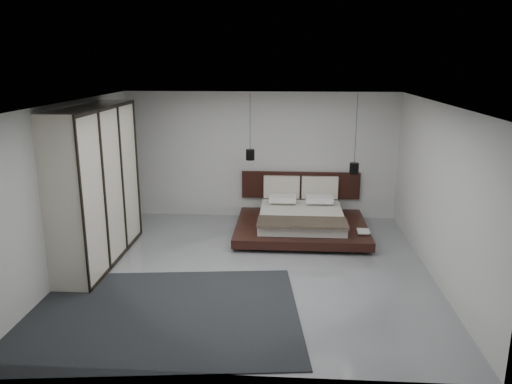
# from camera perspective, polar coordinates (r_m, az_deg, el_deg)

# --- Properties ---
(floor) EXTENTS (6.00, 6.00, 0.00)m
(floor) POSITION_cam_1_polar(r_m,az_deg,el_deg) (8.63, -0.59, -8.71)
(floor) COLOR gray
(floor) RESTS_ON ground
(ceiling) EXTENTS (6.00, 6.00, 0.00)m
(ceiling) POSITION_cam_1_polar(r_m,az_deg,el_deg) (7.94, -0.64, 10.16)
(ceiling) COLOR white
(ceiling) RESTS_ON wall_back
(wall_back) EXTENTS (6.00, 0.00, 6.00)m
(wall_back) POSITION_cam_1_polar(r_m,az_deg,el_deg) (11.10, 0.56, 4.18)
(wall_back) COLOR silver
(wall_back) RESTS_ON floor
(wall_front) EXTENTS (6.00, 0.00, 6.00)m
(wall_front) POSITION_cam_1_polar(r_m,az_deg,el_deg) (5.33, -3.08, -7.73)
(wall_front) COLOR silver
(wall_front) RESTS_ON floor
(wall_left) EXTENTS (0.00, 6.00, 6.00)m
(wall_left) POSITION_cam_1_polar(r_m,az_deg,el_deg) (8.91, -20.23, 0.62)
(wall_left) COLOR silver
(wall_left) RESTS_ON floor
(wall_right) EXTENTS (0.00, 6.00, 6.00)m
(wall_right) POSITION_cam_1_polar(r_m,az_deg,el_deg) (8.49, 20.01, -0.03)
(wall_right) COLOR silver
(wall_right) RESTS_ON floor
(lattice_screen) EXTENTS (0.05, 0.90, 2.60)m
(lattice_screen) POSITION_cam_1_polar(r_m,az_deg,el_deg) (11.14, -14.95, 3.20)
(lattice_screen) COLOR black
(lattice_screen) RESTS_ON floor
(bed) EXTENTS (2.62, 2.33, 1.05)m
(bed) POSITION_cam_1_polar(r_m,az_deg,el_deg) (10.31, 5.18, -3.15)
(bed) COLOR black
(bed) RESTS_ON floor
(book_lower) EXTENTS (0.26, 0.31, 0.03)m
(book_lower) POSITION_cam_1_polar(r_m,az_deg,el_deg) (9.80, 11.59, -4.48)
(book_lower) COLOR #99724C
(book_lower) RESTS_ON bed
(book_upper) EXTENTS (0.24, 0.32, 0.02)m
(book_upper) POSITION_cam_1_polar(r_m,az_deg,el_deg) (9.77, 11.51, -4.40)
(book_upper) COLOR #99724C
(book_upper) RESTS_ON book_lower
(pendant_left) EXTENTS (0.18, 0.18, 1.37)m
(pendant_left) POSITION_cam_1_polar(r_m,az_deg,el_deg) (10.41, -0.67, 4.30)
(pendant_left) COLOR black
(pendant_left) RESTS_ON ceiling
(pendant_right) EXTENTS (0.19, 0.19, 1.64)m
(pendant_right) POSITION_cam_1_polar(r_m,az_deg,el_deg) (10.52, 11.15, 2.68)
(pendant_right) COLOR black
(pendant_right) RESTS_ON ceiling
(wardrobe) EXTENTS (0.65, 2.76, 2.71)m
(wardrobe) POSITION_cam_1_polar(r_m,az_deg,el_deg) (9.02, -17.85, 0.70)
(wardrobe) COLOR beige
(wardrobe) RESTS_ON floor
(rug) EXTENTS (4.25, 3.25, 0.02)m
(rug) POSITION_cam_1_polar(r_m,az_deg,el_deg) (7.30, -11.34, -13.55)
(rug) COLOR black
(rug) RESTS_ON floor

